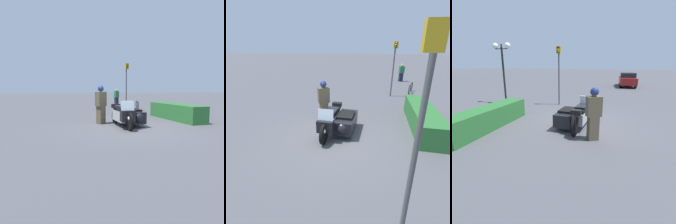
% 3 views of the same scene
% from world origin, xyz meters
% --- Properties ---
extents(ground_plane, '(160.00, 160.00, 0.00)m').
position_xyz_m(ground_plane, '(0.00, 0.00, 0.00)').
color(ground_plane, '#4C4C51').
extents(police_motorcycle, '(2.67, 1.23, 1.18)m').
position_xyz_m(police_motorcycle, '(-0.47, -0.07, 0.48)').
color(police_motorcycle, black).
rests_on(police_motorcycle, ground).
extents(officer_rider, '(0.51, 0.58, 1.81)m').
position_xyz_m(officer_rider, '(-1.58, -1.02, 0.95)').
color(officer_rider, brown).
rests_on(officer_rider, ground).
extents(hedge_bush_curbside, '(4.04, 0.91, 0.84)m').
position_xyz_m(hedge_bush_curbside, '(-1.76, 3.20, 0.42)').
color(hedge_bush_curbside, '#28662D').
rests_on(hedge_bush_curbside, ground).
extents(traffic_light_far, '(0.22, 0.28, 3.47)m').
position_xyz_m(traffic_light_far, '(-6.47, 2.19, 2.28)').
color(traffic_light_far, '#4C4C4C').
rests_on(traffic_light_far, ground).
extents(pedestrian_bystander, '(0.44, 0.54, 1.65)m').
position_xyz_m(pedestrian_bystander, '(-12.31, 3.42, 0.82)').
color(pedestrian_bystander, '#191E38').
rests_on(pedestrian_bystander, ground).
extents(bicycle_parked, '(1.67, 0.54, 0.75)m').
position_xyz_m(bicycle_parked, '(-7.78, 3.65, 0.34)').
color(bicycle_parked, black).
rests_on(bicycle_parked, ground).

